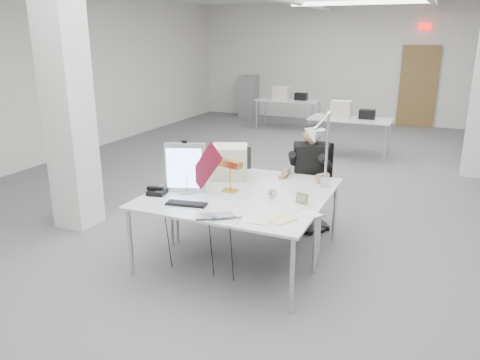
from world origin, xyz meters
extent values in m
cube|color=#575759|center=(0.00, 0.00, -0.01)|extent=(10.00, 14.00, 0.02)
cube|color=silver|center=(0.00, 7.01, 1.60)|extent=(10.00, 0.02, 3.20)
cube|color=silver|center=(-5.01, 0.00, 1.60)|extent=(0.02, 14.00, 3.20)
cube|color=white|center=(-2.30, -2.00, 1.60)|extent=(0.45, 0.45, 3.20)
cube|color=brown|center=(1.20, 6.94, 1.05)|extent=(0.95, 0.08, 2.10)
cube|color=red|center=(1.20, 6.90, 2.55)|extent=(0.32, 0.06, 0.16)
cube|color=white|center=(0.00, 4.00, 2.98)|extent=(2.80, 0.14, 0.08)
cube|color=silver|center=(0.00, -2.50, 0.74)|extent=(1.80, 0.90, 0.02)
cube|color=silver|center=(0.00, -1.60, 0.74)|extent=(1.80, 0.90, 0.02)
cube|color=silver|center=(0.20, 3.00, 0.74)|extent=(1.60, 0.80, 0.02)
cube|color=silver|center=(-1.80, 5.20, 0.74)|extent=(1.60, 0.80, 0.02)
cube|color=gray|center=(-3.50, 6.65, 0.60)|extent=(0.45, 0.55, 1.20)
cube|color=silver|center=(-0.54, -2.28, 1.02)|extent=(0.42, 0.18, 0.53)
cube|color=maroon|center=(-0.27, -2.31, 1.07)|extent=(0.47, 0.18, 0.53)
cube|color=black|center=(-0.33, -2.63, 0.76)|extent=(0.42, 0.20, 0.02)
imported|color=#A3A3A7|center=(0.09, -2.87, 0.77)|extent=(0.41, 0.37, 0.03)
ellipsoid|color=silver|center=(0.26, -2.74, 0.77)|extent=(0.09, 0.07, 0.03)
cube|color=black|center=(-0.77, -2.48, 0.78)|extent=(0.21, 0.19, 0.05)
cube|color=#B3794D|center=(-0.78, -2.23, 0.81)|extent=(0.14, 0.04, 0.11)
cube|color=olive|center=(0.69, -2.13, 0.81)|extent=(0.13, 0.07, 0.10)
cylinder|color=#AFB0B4|center=(0.37, -2.10, 0.81)|extent=(0.09, 0.06, 0.09)
cube|color=silver|center=(0.47, -2.67, 0.76)|extent=(0.23, 0.31, 0.01)
cube|color=#F4D491|center=(0.64, -2.63, 0.76)|extent=(0.27, 0.31, 0.01)
cube|color=white|center=(0.85, -2.38, 0.76)|extent=(0.23, 0.21, 0.01)
cube|color=beige|center=(-0.33, -1.62, 0.94)|extent=(0.51, 0.50, 0.38)
camera|label=1|loc=(1.86, -6.36, 2.34)|focal=35.00mm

